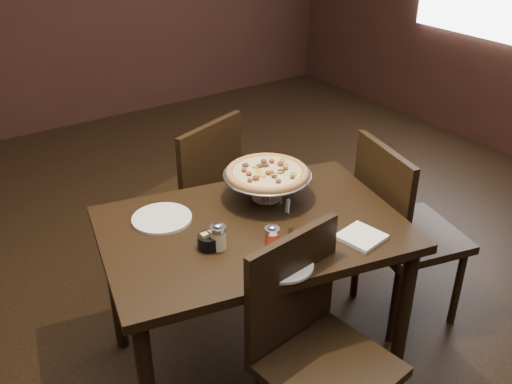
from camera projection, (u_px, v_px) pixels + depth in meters
room at (288, 73)px, 2.15m from camera, size 6.04×7.04×2.84m
dining_table at (253, 245)px, 2.43m from camera, size 1.39×1.07×0.78m
pizza_stand at (267, 173)px, 2.51m from camera, size 0.40×0.40×0.16m
parmesan_shaker at (218, 237)px, 2.20m from camera, size 0.06×0.06×0.11m
pepper_flake_shaker at (272, 238)px, 2.21m from camera, size 0.06×0.06×0.10m
packet_caddy at (209, 241)px, 2.22m from camera, size 0.09×0.09×0.07m
napkin_stack at (361, 237)px, 2.28m from camera, size 0.19×0.19×0.02m
plate_left at (162, 218)px, 2.41m from camera, size 0.25×0.25×0.01m
plate_near at (283, 265)px, 2.12m from camera, size 0.23×0.23×0.01m
serving_spatula at (288, 208)px, 2.25m from camera, size 0.15×0.15×0.02m
chair_far at (194, 196)px, 3.09m from camera, size 0.59×0.59×0.99m
chair_near at (314, 345)px, 2.13m from camera, size 0.50×0.50×0.95m
chair_side at (400, 227)px, 2.81m from camera, size 0.55×0.55×0.98m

